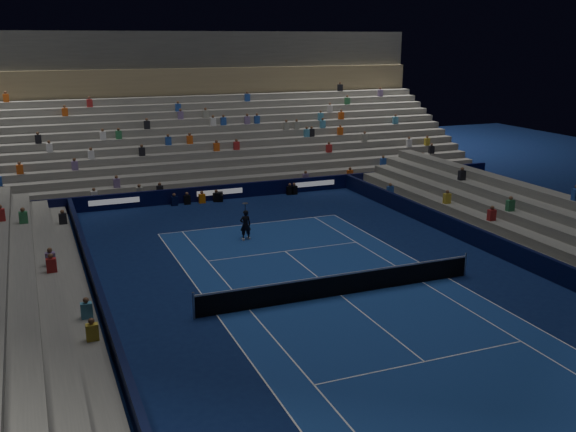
{
  "coord_description": "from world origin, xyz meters",
  "views": [
    {
      "loc": [
        -11.79,
        -23.21,
        10.62
      ],
      "look_at": [
        0.0,
        6.0,
        2.0
      ],
      "focal_mm": 40.6,
      "sensor_mm": 36.0,
      "label": 1
    }
  ],
  "objects": [
    {
      "name": "broadcast_camera",
      "position": [
        -0.13,
        18.0,
        0.32
      ],
      "size": [
        0.6,
        0.99,
        0.62
      ],
      "color": "black",
      "rests_on": "ground"
    },
    {
      "name": "ground",
      "position": [
        0.0,
        0.0,
        0.0
      ],
      "size": [
        90.0,
        90.0,
        0.0
      ],
      "primitive_type": "plane",
      "color": "#0C1A48",
      "rests_on": "ground"
    },
    {
      "name": "court_surface",
      "position": [
        0.0,
        0.0,
        0.01
      ],
      "size": [
        10.97,
        23.77,
        0.01
      ],
      "primitive_type": "cube",
      "color": "navy",
      "rests_on": "ground"
    },
    {
      "name": "tennis_player",
      "position": [
        -1.23,
        9.13,
        0.83
      ],
      "size": [
        0.63,
        0.44,
        1.66
      ],
      "primitive_type": "imported",
      "rotation": [
        0.0,
        0.0,
        3.07
      ],
      "color": "black",
      "rests_on": "ground"
    },
    {
      "name": "grandstand_main",
      "position": [
        0.0,
        27.9,
        3.38
      ],
      "size": [
        44.0,
        15.2,
        11.2
      ],
      "color": "slate",
      "rests_on": "ground"
    },
    {
      "name": "sponsor_barrier_east",
      "position": [
        9.7,
        0.0,
        0.5
      ],
      "size": [
        0.25,
        37.0,
        1.0
      ],
      "primitive_type": "cube",
      "color": "black",
      "rests_on": "ground"
    },
    {
      "name": "tennis_net",
      "position": [
        0.0,
        0.0,
        0.5
      ],
      "size": [
        12.9,
        0.1,
        1.1
      ],
      "color": "#B2B2B7",
      "rests_on": "ground"
    },
    {
      "name": "sponsor_barrier_far",
      "position": [
        0.0,
        18.5,
        0.5
      ],
      "size": [
        44.0,
        0.25,
        1.0
      ],
      "primitive_type": "cube",
      "color": "black",
      "rests_on": "ground"
    },
    {
      "name": "sponsor_barrier_west",
      "position": [
        -9.7,
        0.0,
        0.5
      ],
      "size": [
        0.25,
        37.0,
        1.0
      ],
      "primitive_type": "cube",
      "color": "#080E33",
      "rests_on": "ground"
    },
    {
      "name": "grandstand_west",
      "position": [
        -13.17,
        0.0,
        0.92
      ],
      "size": [
        5.0,
        37.0,
        2.5
      ],
      "color": "slate",
      "rests_on": "ground"
    }
  ]
}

